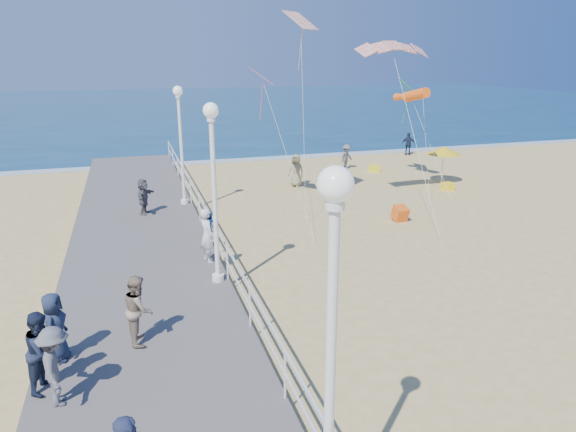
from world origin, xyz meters
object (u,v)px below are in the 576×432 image
object	(u,v)px
beach_umbrella	(444,150)
toddler_held	(210,224)
lamp_post_mid	(214,176)
lamp_post_far	(180,133)
spectator_5	(144,196)
beach_walker_a	(346,157)
spectator_1	(139,309)
spectator_4	(55,327)
box_kite	(400,215)
lamp_post_near	(331,327)
beach_walker_b	(408,144)
beach_chair_left	(374,169)
beach_walker_c	(296,170)
spectator_2	(56,366)
woman_holding_toddler	(207,235)
beach_chair_right	(448,186)
spectator_7	(43,351)

from	to	relation	value
beach_umbrella	toddler_held	bearing A→B (deg)	-149.34
lamp_post_mid	lamp_post_far	size ratio (longest dim) A/B	1.00
spectator_5	beach_walker_a	xyz separation A→B (m)	(12.81, 7.66, -0.37)
spectator_1	spectator_5	xyz separation A→B (m)	(0.52, 10.79, -0.07)
spectator_4	box_kite	xyz separation A→B (m)	(12.99, 7.89, -0.90)
lamp_post_near	beach_walker_b	world-z (taller)	lamp_post_near
beach_umbrella	lamp_post_mid	bearing A→B (deg)	-144.68
beach_chair_left	beach_walker_c	bearing A→B (deg)	-159.70
spectator_2	beach_walker_a	size ratio (longest dim) A/B	1.02
box_kite	beach_chair_left	size ratio (longest dim) A/B	1.09
lamp_post_near	toddler_held	xyz separation A→B (m)	(0.10, 10.75, -2.00)
woman_holding_toddler	spectator_5	xyz separation A→B (m)	(-1.78, 6.27, -0.14)
beach_walker_b	lamp_post_mid	bearing A→B (deg)	75.18
beach_walker_c	beach_walker_b	bearing A→B (deg)	75.56
lamp_post_mid	beach_chair_left	distance (m)	19.25
lamp_post_near	box_kite	size ratio (longest dim) A/B	8.87
spectator_2	beach_walker_c	world-z (taller)	spectator_2
box_kite	beach_chair_right	world-z (taller)	box_kite
spectator_2	beach_umbrella	xyz separation A→B (m)	(18.57, 15.18, 0.69)
spectator_5	beach_chair_left	xyz separation A→B (m)	(14.21, 6.46, -0.97)
toddler_held	box_kite	bearing A→B (deg)	-89.01
spectator_5	beach_chair_left	distance (m)	15.64
beach_umbrella	beach_chair_left	size ratio (longest dim) A/B	3.89
lamp_post_near	spectator_7	world-z (taller)	lamp_post_near
spectator_7	woman_holding_toddler	bearing A→B (deg)	-15.56
spectator_2	beach_chair_left	size ratio (longest dim) A/B	2.97
lamp_post_far	spectator_1	size ratio (longest dim) A/B	3.16
lamp_post_far	beach_chair_right	world-z (taller)	lamp_post_far
lamp_post_mid	spectator_4	xyz separation A→B (m)	(-4.15, -3.17, -2.46)
lamp_post_far	spectator_1	xyz separation A→B (m)	(-2.35, -11.91, -2.42)
lamp_post_near	spectator_1	world-z (taller)	lamp_post_near
spectator_4	beach_walker_b	world-z (taller)	spectator_4
toddler_held	spectator_5	bearing A→B (deg)	-0.30
beach_chair_left	beach_walker_a	bearing A→B (deg)	139.39
lamp_post_mid	spectator_4	distance (m)	5.77
spectator_5	lamp_post_far	bearing A→B (deg)	-34.78
beach_walker_b	box_kite	bearing A→B (deg)	86.75
lamp_post_far	spectator_2	world-z (taller)	lamp_post_far
lamp_post_far	spectator_7	xyz separation A→B (m)	(-4.25, -13.21, -2.41)
beach_walker_a	beach_walker_c	bearing A→B (deg)	-172.47
spectator_1	beach_chair_right	world-z (taller)	spectator_1
beach_walker_c	beach_umbrella	distance (m)	8.40
lamp_post_near	spectator_7	distance (m)	6.84
box_kite	beach_walker_a	bearing A→B (deg)	75.67
spectator_4	beach_chair_right	bearing A→B (deg)	-44.96
lamp_post_far	beach_chair_left	distance (m)	13.92
beach_umbrella	lamp_post_near	bearing A→B (deg)	-127.06
toddler_held	spectator_2	distance (m)	7.73
spectator_1	spectator_7	xyz separation A→B (m)	(-1.90, -1.30, 0.01)
spectator_1	spectator_7	distance (m)	2.30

